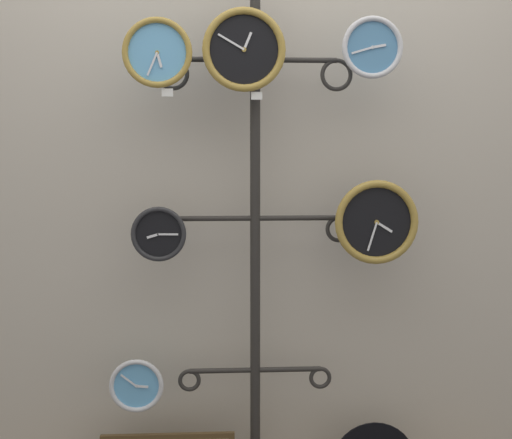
{
  "coord_description": "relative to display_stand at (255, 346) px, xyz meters",
  "views": [
    {
      "loc": [
        -0.16,
        -2.26,
        1.42
      ],
      "look_at": [
        0.0,
        0.36,
        1.16
      ],
      "focal_mm": 50.0,
      "sensor_mm": 36.0,
      "label": 1
    }
  ],
  "objects": [
    {
      "name": "clock_middle_right",
      "position": [
        0.44,
        -0.09,
        0.49
      ],
      "size": [
        0.31,
        0.04,
        0.31
      ],
      "color": "black"
    },
    {
      "name": "clock_middle_left",
      "position": [
        -0.36,
        -0.07,
        0.45
      ],
      "size": [
        0.2,
        0.04,
        0.2
      ],
      "color": "black"
    },
    {
      "name": "price_tag_upper",
      "position": [
        -0.32,
        -0.12,
        0.95
      ],
      "size": [
        0.04,
        0.0,
        0.03
      ],
      "color": "white"
    },
    {
      "name": "display_stand",
      "position": [
        0.0,
        0.0,
        0.0
      ],
      "size": [
        0.74,
        0.43,
        2.05
      ],
      "color": "#282623",
      "rests_on": "ground_plane"
    },
    {
      "name": "price_tag_mid",
      "position": [
        -0.0,
        -0.09,
        0.95
      ],
      "size": [
        0.04,
        0.0,
        0.03
      ],
      "color": "white"
    },
    {
      "name": "shop_wall",
      "position": [
        -0.0,
        0.16,
        0.74
      ],
      "size": [
        4.4,
        0.04,
        2.8
      ],
      "color": "#BCB2A3",
      "rests_on": "ground_plane"
    },
    {
      "name": "clock_top_right",
      "position": [
        0.42,
        -0.09,
        1.12
      ],
      "size": [
        0.22,
        0.04,
        0.22
      ],
      "color": "#4C84B2"
    },
    {
      "name": "clock_top_left",
      "position": [
        -0.35,
        -0.11,
        1.09
      ],
      "size": [
        0.25,
        0.04,
        0.25
      ],
      "color": "#60A8DB"
    },
    {
      "name": "clock_top_center",
      "position": [
        -0.05,
        -0.09,
        1.11
      ],
      "size": [
        0.3,
        0.04,
        0.3
      ],
      "color": "black"
    },
    {
      "name": "clock_bottom_left",
      "position": [
        -0.45,
        -0.08,
        -0.12
      ],
      "size": [
        0.2,
        0.04,
        0.2
      ],
      "color": "#60A8DB"
    }
  ]
}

